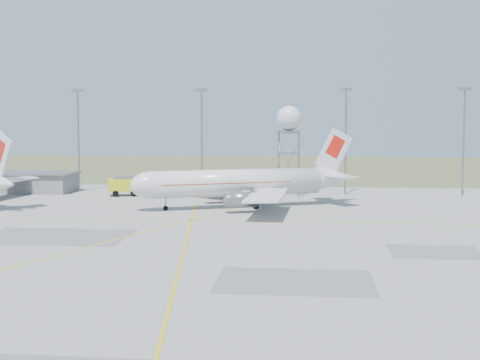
# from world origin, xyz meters

# --- Properties ---
(ground) EXTENTS (400.00, 400.00, 0.00)m
(ground) POSITION_xyz_m (0.00, 0.00, 0.00)
(ground) COLOR gray
(ground) RESTS_ON ground
(grass_strip) EXTENTS (400.00, 120.00, 0.03)m
(grass_strip) POSITION_xyz_m (0.00, 140.00, 0.01)
(grass_strip) COLOR #4E5C32
(grass_strip) RESTS_ON ground
(building_grey) EXTENTS (19.00, 10.00, 3.90)m
(building_grey) POSITION_xyz_m (-45.00, 64.00, 1.97)
(building_grey) COLOR gray
(building_grey) RESTS_ON ground
(mast_a) EXTENTS (2.20, 0.50, 20.50)m
(mast_a) POSITION_xyz_m (-35.00, 66.00, 12.07)
(mast_a) COLOR gray
(mast_a) RESTS_ON ground
(mast_b) EXTENTS (2.20, 0.50, 20.50)m
(mast_b) POSITION_xyz_m (-10.00, 66.00, 12.07)
(mast_b) COLOR gray
(mast_b) RESTS_ON ground
(mast_c) EXTENTS (2.20, 0.50, 20.50)m
(mast_c) POSITION_xyz_m (18.00, 66.00, 12.07)
(mast_c) COLOR gray
(mast_c) RESTS_ON ground
(mast_d) EXTENTS (2.20, 0.50, 20.50)m
(mast_d) POSITION_xyz_m (40.00, 66.00, 12.07)
(mast_d) COLOR gray
(mast_d) RESTS_ON ground
(airliner_main) EXTENTS (36.73, 34.27, 13.10)m
(airliner_main) POSITION_xyz_m (-0.03, 44.89, 4.01)
(airliner_main) COLOR silver
(airliner_main) RESTS_ON ground
(radar_tower) EXTENTS (4.71, 4.71, 17.04)m
(radar_tower) POSITION_xyz_m (7.22, 62.39, 9.56)
(radar_tower) COLOR gray
(radar_tower) RESTS_ON ground
(fire_truck) EXTENTS (10.00, 5.99, 3.80)m
(fire_truck) POSITION_xyz_m (-21.93, 59.86, 1.82)
(fire_truck) COLOR #C9CE18
(fire_truck) RESTS_ON ground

